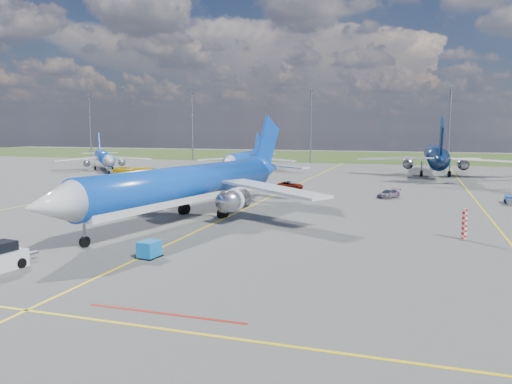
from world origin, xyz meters
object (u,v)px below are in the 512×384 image
(uld_container, at_px, (149,249))
(apron_bus, at_px, (140,176))
(baggage_tug_c, at_px, (235,188))
(service_car_a, at_px, (170,185))
(service_car_b, at_px, (290,185))
(bg_jet_nw, at_px, (105,170))
(warning_post, at_px, (464,224))
(bg_jet_nnw, at_px, (244,172))
(baggage_tug_w, at_px, (511,201))
(service_car_c, at_px, (388,194))
(bg_jet_n, at_px, (434,175))
(main_airliner, at_px, (188,220))

(uld_container, height_order, apron_bus, apron_bus)
(apron_bus, relative_size, baggage_tug_c, 2.60)
(service_car_a, distance_m, service_car_b, 21.43)
(bg_jet_nw, xyz_separation_m, apron_bus, (26.26, -26.70, 1.66))
(warning_post, distance_m, apron_bus, 62.49)
(service_car_b, bearing_deg, service_car_a, 113.73)
(bg_jet_nnw, xyz_separation_m, baggage_tug_w, (53.55, -39.30, 0.50))
(warning_post, distance_m, bg_jet_nnw, 79.76)
(warning_post, height_order, service_car_b, warning_post)
(uld_container, relative_size, service_car_c, 0.39)
(service_car_b, bearing_deg, baggage_tug_c, 135.16)
(uld_container, distance_m, baggage_tug_c, 44.17)
(bg_jet_n, bearing_deg, apron_bus, 35.01)
(warning_post, relative_size, uld_container, 1.74)
(bg_jet_nnw, relative_size, main_airliner, 0.77)
(bg_jet_nnw, xyz_separation_m, baggage_tug_c, (11.57, -37.37, 0.47))
(bg_jet_n, bearing_deg, service_car_c, 78.69)
(bg_jet_nnw, height_order, apron_bus, bg_jet_nnw)
(main_airliner, height_order, baggage_tug_c, main_airliner)
(service_car_c, xyz_separation_m, baggage_tug_c, (-25.19, 0.59, -0.17))
(apron_bus, height_order, service_car_a, apron_bus)
(warning_post, xyz_separation_m, baggage_tug_w, (8.31, 26.38, -1.00))
(warning_post, relative_size, service_car_c, 0.68)
(warning_post, relative_size, main_airliner, 0.07)
(bg_jet_nw, height_order, baggage_tug_c, bg_jet_nw)
(bg_jet_nw, relative_size, uld_container, 20.23)
(baggage_tug_c, bearing_deg, baggage_tug_w, -8.53)
(bg_jet_nnw, distance_m, bg_jet_n, 44.90)
(apron_bus, xyz_separation_m, baggage_tug_c, (20.29, -3.22, -1.19))
(service_car_b, bearing_deg, warning_post, -134.67)
(apron_bus, bearing_deg, service_car_b, -70.80)
(warning_post, bearing_deg, baggage_tug_c, 139.94)
(bg_jet_nw, xyz_separation_m, main_airliner, (50.54, -56.80, 0.00))
(service_car_a, distance_m, baggage_tug_w, 54.64)
(apron_bus, bearing_deg, bg_jet_nw, 58.13)
(service_car_c, distance_m, baggage_tug_w, 16.85)
(warning_post, distance_m, uld_container, 29.45)
(apron_bus, bearing_deg, bg_jet_nnw, -0.71)
(uld_container, bearing_deg, service_car_b, 96.38)
(main_airliner, bearing_deg, warning_post, 8.33)
(uld_container, distance_m, service_car_a, 48.54)
(apron_bus, height_order, service_car_c, apron_bus)
(service_car_c, bearing_deg, service_car_b, -170.92)
(bg_jet_nw, xyz_separation_m, service_car_a, (33.94, -29.52, 0.65))
(bg_jet_nnw, bearing_deg, main_airliner, -81.36)
(main_airliner, height_order, service_car_c, main_airliner)
(bg_jet_nw, height_order, main_airliner, main_airliner)
(service_car_b, bearing_deg, uld_container, -171.06)
(bg_jet_nw, bearing_deg, bg_jet_nnw, -27.49)
(main_airliner, xyz_separation_m, service_car_b, (4.09, 32.87, 0.65))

